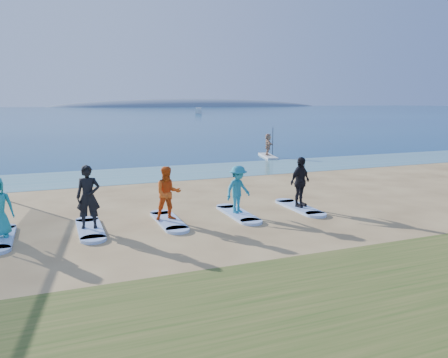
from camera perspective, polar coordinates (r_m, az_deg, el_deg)
name	(u,v)px	position (r m, az deg, el deg)	size (l,w,h in m)	color
ground	(237,226)	(13.48, 1.75, -6.10)	(600.00, 600.00, 0.00)	tan
shallow_water	(158,174)	(23.27, -8.60, 0.71)	(600.00, 600.00, 0.00)	teal
ocean	(63,112)	(171.99, -20.23, 8.25)	(600.00, 600.00, 0.00)	navy
island_ridge	(194,106)	(327.58, -3.99, 9.44)	(220.00, 56.00, 18.00)	slate
paddleboard	(268,156)	(30.13, 5.75, 3.01)	(0.70, 3.00, 0.12)	silver
paddleboarder	(268,144)	(30.04, 5.78, 4.51)	(1.37, 0.44, 1.47)	tan
boat_offshore_b	(198,113)	(138.80, -3.36, 8.55)	(1.82, 6.43, 1.71)	silver
surfboard_0	(0,238)	(13.60, -27.21, -6.91)	(0.70, 2.20, 0.09)	#9DBEF3
surfboard_1	(90,229)	(13.55, -17.10, -6.27)	(0.70, 2.20, 0.09)	#9DBEF3
student_1	(88,197)	(13.32, -17.31, -2.24)	(0.68, 0.45, 1.86)	black
surfboard_2	(169,221)	(13.92, -7.25, -5.47)	(0.70, 2.20, 0.09)	#9DBEF3
student_2	(168,193)	(13.71, -7.33, -1.87)	(0.82, 0.64, 1.69)	#D45116
surfboard_3	(238,214)	(14.67, 1.82, -4.58)	(0.70, 2.20, 0.09)	#9DBEF3
student_3	(238,189)	(14.48, 1.84, -1.36)	(1.03, 0.59, 1.59)	teal
surfboard_4	(299,208)	(15.75, 9.82, -3.70)	(0.70, 2.20, 0.09)	#9DBEF3
student_4	(300,182)	(15.55, 9.92, -0.38)	(1.03, 0.43, 1.77)	black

